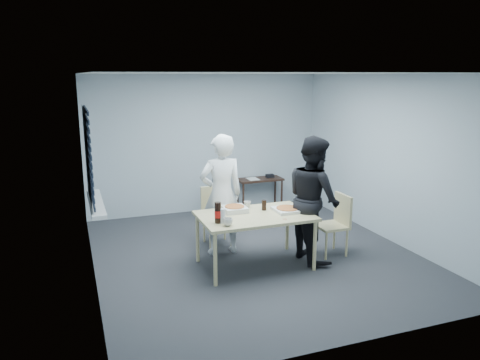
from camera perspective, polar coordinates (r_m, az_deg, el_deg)
name	(u,v)px	position (r m, az deg, el deg)	size (l,w,h in m)	color
room	(90,163)	(6.49, -17.79, 1.99)	(5.00, 5.00, 5.00)	#323136
dining_table	(255,219)	(6.35, 1.84, -4.75)	(1.51, 0.96, 0.74)	beige
chair_far	(216,211)	(7.28, -2.96, -3.80)	(0.42, 0.42, 0.89)	beige
chair_right	(336,220)	(6.98, 11.67, -4.80)	(0.42, 0.42, 0.89)	beige
person_white	(221,195)	(6.77, -2.29, -1.81)	(0.65, 0.42, 1.77)	white
person_black	(313,199)	(6.63, 8.93, -2.26)	(0.86, 0.47, 1.77)	black
side_table	(260,182)	(9.19, 2.43, -0.29)	(0.89, 0.40, 0.59)	#361D16
stool	(221,200)	(8.44, -2.29, -2.40)	(0.35, 0.35, 0.49)	black
backpack	(221,183)	(8.35, -2.28, -0.36)	(0.30, 0.22, 0.41)	slate
pizza_box_a	(235,209)	(6.46, -0.66, -3.53)	(0.32, 0.32, 0.08)	white
pizza_box_b	(288,209)	(6.51, 5.82, -3.59)	(0.37, 0.37, 0.05)	white
mug_a	(228,222)	(5.86, -1.50, -5.13)	(0.12, 0.12, 0.10)	silver
mug_b	(247,204)	(6.64, 0.89, -3.00)	(0.10, 0.10, 0.09)	silver
cola_glass	(264,205)	(6.52, 2.95, -3.09)	(0.06, 0.06, 0.14)	black
soda_bottle	(218,213)	(5.95, -2.72, -4.05)	(0.09, 0.09, 0.27)	black
plastic_cups	(222,216)	(5.97, -2.15, -4.38)	(0.08, 0.08, 0.18)	silver
rubber_band	(285,219)	(6.16, 5.48, -4.77)	(0.05, 0.05, 0.00)	red
papers	(253,179)	(9.12, 1.57, 0.14)	(0.20, 0.28, 0.00)	white
black_box	(270,176)	(9.26, 3.67, 0.51)	(0.15, 0.11, 0.06)	black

